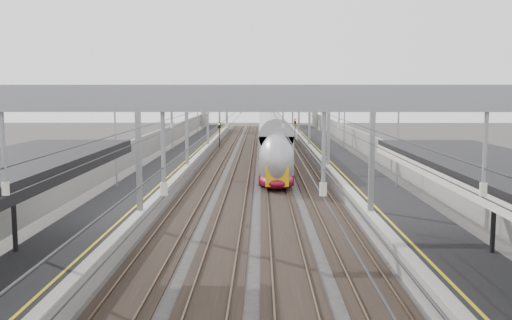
{
  "coord_description": "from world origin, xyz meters",
  "views": [
    {
      "loc": [
        0.33,
        -8.57,
        7.47
      ],
      "look_at": [
        0.0,
        27.62,
        3.13
      ],
      "focal_mm": 40.0,
      "sensor_mm": 36.0,
      "label": 1
    }
  ],
  "objects": [
    {
      "name": "train",
      "position": [
        1.5,
        55.84,
        2.12
      ],
      "size": [
        2.73,
        49.83,
        4.32
      ],
      "color": "maroon",
      "rests_on": "ground"
    },
    {
      "name": "signal_red_near",
      "position": [
        3.2,
        70.16,
        2.42
      ],
      "size": [
        0.32,
        0.32,
        3.48
      ],
      "color": "black",
      "rests_on": "ground"
    },
    {
      "name": "wall_left",
      "position": [
        -11.2,
        45.0,
        1.6
      ],
      "size": [
        0.3,
        120.0,
        3.2
      ],
      "primitive_type": "cube",
      "color": "gray",
      "rests_on": "ground"
    },
    {
      "name": "signal_red_far",
      "position": [
        5.4,
        76.74,
        2.42
      ],
      "size": [
        0.32,
        0.32,
        3.48
      ],
      "color": "black",
      "rests_on": "ground"
    },
    {
      "name": "wall_right",
      "position": [
        11.2,
        45.0,
        1.6
      ],
      "size": [
        0.3,
        120.0,
        3.2
      ],
      "primitive_type": "cube",
      "color": "gray",
      "rests_on": "ground"
    },
    {
      "name": "tracks",
      "position": [
        0.0,
        45.0,
        0.05
      ],
      "size": [
        11.4,
        140.0,
        0.2
      ],
      "color": "black",
      "rests_on": "ground"
    },
    {
      "name": "overhead_line",
      "position": [
        0.0,
        51.62,
        6.14
      ],
      "size": [
        13.0,
        140.0,
        6.6
      ],
      "color": "gray",
      "rests_on": "platform_left"
    },
    {
      "name": "overbridge",
      "position": [
        0.0,
        100.0,
        5.31
      ],
      "size": [
        22.0,
        2.2,
        6.9
      ],
      "color": "gray",
      "rests_on": "ground"
    },
    {
      "name": "signal_green",
      "position": [
        -5.2,
        66.41,
        2.42
      ],
      "size": [
        0.32,
        0.32,
        3.48
      ],
      "color": "black",
      "rests_on": "ground"
    },
    {
      "name": "platform_left",
      "position": [
        -8.0,
        45.0,
        0.5
      ],
      "size": [
        4.0,
        120.0,
        1.0
      ],
      "primitive_type": "cube",
      "color": "black",
      "rests_on": "ground"
    },
    {
      "name": "platform_right",
      "position": [
        8.0,
        45.0,
        0.5
      ],
      "size": [
        4.0,
        120.0,
        1.0
      ],
      "primitive_type": "cube",
      "color": "black",
      "rests_on": "ground"
    }
  ]
}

